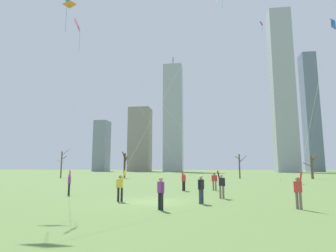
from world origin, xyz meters
name	(u,v)px	position (x,y,z in m)	size (l,w,h in m)	color
ground_plane	(154,201)	(0.00, 0.00, 0.00)	(400.00, 400.00, 0.00)	#5B7A3D
kite_flyer_midfield_right_red	(307,147)	(8.14, -3.16, 3.07)	(1.97, 7.90, 16.08)	#726656
kite_flyer_far_back_pink	(70,162)	(-6.92, 2.39, 2.49)	(2.48, 4.84, 12.09)	black
kite_flyer_midfield_center_green	(135,159)	(-1.28, -0.04, 2.65)	(7.58, 3.32, 16.21)	black
kite_flyer_foreground_left_orange	(167,155)	(-0.18, 6.90, 3.15)	(9.17, 6.76, 15.44)	black
kite_flyer_foreground_right_teal	(181,134)	(1.60, 1.16, 4.33)	(10.84, 4.45, 14.19)	#726656
bystander_strolling_midfield	(201,188)	(2.95, -0.72, 0.90)	(0.36, 0.43, 1.62)	#33384C
bystander_far_off_by_trees	(214,180)	(3.89, 8.83, 0.90)	(0.51, 0.22, 1.62)	#726656
bystander_watching_nearby	(161,191)	(1.02, -3.41, 0.90)	(0.39, 0.39, 1.62)	black
distant_kite_high_overhead_blue	(331,35)	(16.72, 12.79, 16.15)	(2.44, 7.07, 17.80)	blue
distant_kite_drifting_right_purple	(264,43)	(12.10, 24.25, 20.86)	(3.24, 6.23, 24.19)	purple
bare_tree_left_of_center	(62,164)	(-26.31, 35.78, 2.84)	(2.91, 2.07, 5.68)	brown
bare_tree_leftmost	(240,165)	(9.12, 36.53, 2.44)	(2.37, 1.78, 4.53)	brown
bare_tree_center	(312,167)	(22.02, 37.02, 2.22)	(2.53, 1.13, 4.45)	brown
bare_tree_far_right_edge	(125,164)	(-12.80, 35.07, 2.69)	(1.01, 2.65, 5.09)	#423326
skyline_slender_spire	(102,146)	(-52.09, 121.18, 13.13)	(6.73, 8.36, 26.27)	gray
skyline_mid_tower_left	(173,117)	(-12.78, 109.39, 25.28)	(8.83, 6.27, 54.64)	#9EA3AD
skyline_wide_slab	(311,111)	(51.87, 120.55, 28.44)	(6.25, 7.58, 56.87)	slate
skyline_squat_block	(282,89)	(34.59, 101.11, 34.68)	(8.80, 7.64, 69.35)	#9EA3AD
skyline_mid_tower_right	(140,139)	(-31.04, 119.19, 16.05)	(10.59, 9.68, 32.11)	gray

